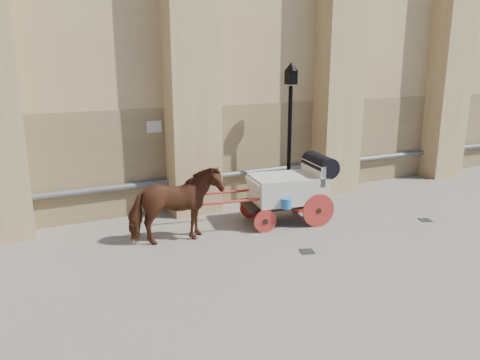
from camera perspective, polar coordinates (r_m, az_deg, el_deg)
ground at (r=11.17m, az=6.02°, el=-8.25°), size 90.00×90.00×0.00m
horse at (r=11.25m, az=-7.87°, el=-3.14°), size 2.23×1.11×1.85m
carriage at (r=12.69m, az=6.36°, el=-0.80°), size 4.28×1.77×1.82m
street_lamp at (r=14.01m, az=6.07°, el=6.01°), size 0.40×0.40×4.23m
drain_grate_near at (r=11.01m, az=8.16°, el=-8.62°), size 0.40×0.40×0.01m
drain_grate_far at (r=13.93m, az=21.64°, el=-4.56°), size 0.42×0.42×0.01m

